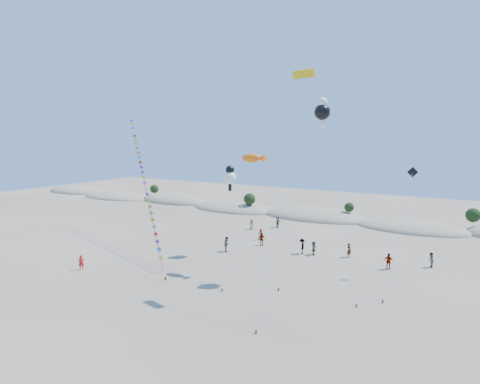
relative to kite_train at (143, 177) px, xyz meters
name	(u,v)px	position (x,y,z in m)	size (l,w,h in m)	color
ground	(116,315)	(13.81, -17.81, -8.78)	(160.00, 160.00, 0.00)	#7A6855
dune_ridge	(320,217)	(14.86, 27.33, -8.67)	(145.30, 11.49, 5.57)	gray
kite_train	(143,177)	(0.00, 0.00, 0.00)	(22.84, 18.52, 17.44)	#3F2D1E
fish_kite	(254,158)	(17.83, -2.57, 2.99)	(2.67, 7.50, 12.27)	#3F2D1E
cartoon_kite_low	(230,176)	(12.68, 1.15, 0.58)	(10.93, 8.77, 10.63)	#3F2D1E
cartoon_kite_high	(322,110)	(24.50, -1.10, 7.68)	(6.37, 6.48, 17.71)	#3F2D1E
parafoil_kite	(303,79)	(24.21, -5.57, 10.09)	(2.15, 10.08, 19.70)	#3F2D1E
dark_kite	(406,201)	(32.02, 1.89, -0.95)	(1.21, 9.13, 11.01)	#3F2D1E
flyer_foreground	(81,262)	(2.24, -11.94, -7.99)	(0.57, 0.38, 1.57)	red
beachgoers	(319,245)	(21.65, 7.24, -7.92)	(33.41, 16.46, 1.86)	slate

